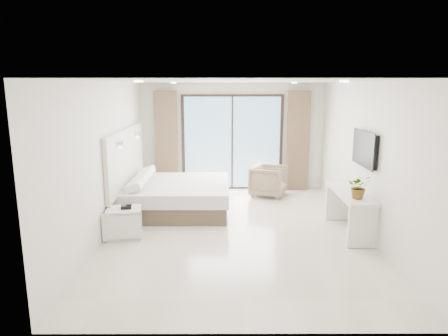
{
  "coord_description": "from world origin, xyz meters",
  "views": [
    {
      "loc": [
        -0.23,
        -6.95,
        2.64
      ],
      "look_at": [
        -0.21,
        0.4,
        1.1
      ],
      "focal_mm": 32.0,
      "sensor_mm": 36.0,
      "label": 1
    }
  ],
  "objects_px": {
    "armchair": "(269,179)",
    "bed": "(177,196)",
    "nightstand": "(124,223)",
    "console_desk": "(350,203)"
  },
  "relations": [
    {
      "from": "armchair",
      "to": "bed",
      "type": "bearing_deg",
      "value": 139.11
    },
    {
      "from": "nightstand",
      "to": "armchair",
      "type": "bearing_deg",
      "value": 35.3
    },
    {
      "from": "nightstand",
      "to": "armchair",
      "type": "relative_size",
      "value": 0.79
    },
    {
      "from": "bed",
      "to": "nightstand",
      "type": "xyz_separation_m",
      "value": [
        -0.74,
        -1.54,
        -0.05
      ]
    },
    {
      "from": "bed",
      "to": "armchair",
      "type": "distance_m",
      "value": 2.4
    },
    {
      "from": "nightstand",
      "to": "console_desk",
      "type": "relative_size",
      "value": 0.41
    },
    {
      "from": "nightstand",
      "to": "console_desk",
      "type": "height_order",
      "value": "console_desk"
    },
    {
      "from": "bed",
      "to": "armchair",
      "type": "relative_size",
      "value": 2.69
    },
    {
      "from": "bed",
      "to": "nightstand",
      "type": "relative_size",
      "value": 3.39
    },
    {
      "from": "bed",
      "to": "armchair",
      "type": "height_order",
      "value": "armchair"
    }
  ]
}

